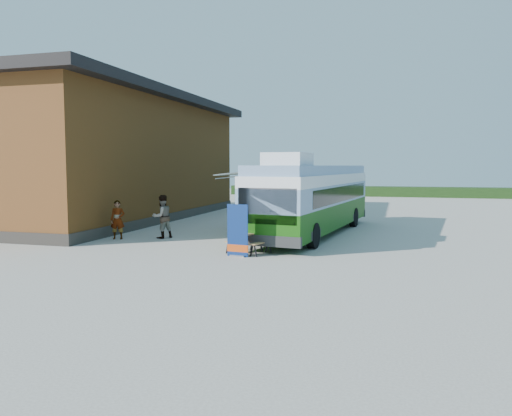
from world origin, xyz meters
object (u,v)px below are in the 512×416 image
(bus, at_px, (314,196))
(picnic_table, at_px, (249,238))
(person_a, at_px, (118,220))
(slurry_tanker, at_px, (312,189))
(banner, at_px, (238,235))
(person_b, at_px, (162,217))

(bus, bearing_deg, picnic_table, -97.05)
(person_a, distance_m, slurry_tanker, 19.75)
(bus, xyz_separation_m, picnic_table, (-1.46, -5.81, -1.22))
(person_a, bearing_deg, picnic_table, -33.02)
(bus, bearing_deg, slurry_tanker, 106.74)
(bus, height_order, person_a, bus)
(banner, bearing_deg, picnic_table, 83.16)
(picnic_table, relative_size, slurry_tanker, 0.25)
(banner, height_order, person_a, banner)
(person_b, xyz_separation_m, slurry_tanker, (3.72, 18.16, 0.45))
(person_a, height_order, person_b, person_b)
(picnic_table, distance_m, slurry_tanker, 20.86)
(banner, distance_m, person_b, 5.78)
(picnic_table, xyz_separation_m, person_b, (-4.84, 2.65, 0.40))
(banner, height_order, picnic_table, banner)
(bus, bearing_deg, banner, -97.03)
(person_b, bearing_deg, slurry_tanker, -157.55)
(person_b, height_order, slurry_tanker, slurry_tanker)
(banner, relative_size, person_b, 0.97)
(bus, bearing_deg, person_a, -146.72)
(bus, distance_m, picnic_table, 6.11)
(slurry_tanker, bearing_deg, bus, -82.39)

